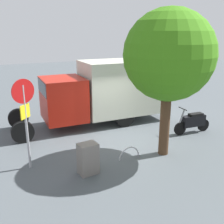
{
  "coord_description": "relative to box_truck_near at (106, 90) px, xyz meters",
  "views": [
    {
      "loc": [
        4.8,
        8.49,
        4.32
      ],
      "look_at": [
        0.3,
        -0.51,
        1.23
      ],
      "focal_mm": 42.28,
      "sensor_mm": 36.0,
      "label": 1
    }
  ],
  "objects": [
    {
      "name": "utility_cabinet",
      "position": [
        2.64,
        4.21,
        -1.13
      ],
      "size": [
        0.62,
        0.49,
        1.01
      ],
      "primitive_type": "cube",
      "rotation": [
        0.0,
        0.0,
        0.08
      ],
      "color": "slate",
      "rests_on": "ground"
    },
    {
      "name": "stop_sign",
      "position": [
        4.22,
        3.02,
        0.34
      ],
      "size": [
        0.71,
        0.33,
        2.96
      ],
      "color": "#9E9EA3",
      "rests_on": "ground"
    },
    {
      "name": "motorcycle",
      "position": [
        -2.78,
        3.01,
        -1.12
      ],
      "size": [
        1.81,
        0.55,
        1.2
      ],
      "rotation": [
        0.0,
        0.0,
        -0.08
      ],
      "color": "black",
      "rests_on": "ground"
    },
    {
      "name": "box_truck_near",
      "position": [
        0.0,
        0.0,
        0.0
      ],
      "size": [
        7.56,
        2.5,
        2.99
      ],
      "rotation": [
        0.0,
        0.0,
        -0.04
      ],
      "color": "black",
      "rests_on": "ground"
    },
    {
      "name": "ground_plane",
      "position": [
        0.49,
        2.71,
        -1.64
      ],
      "size": [
        60.0,
        60.0,
        0.0
      ],
      "primitive_type": "plane",
      "color": "#4B5156"
    },
    {
      "name": "street_tree",
      "position": [
        -0.35,
        4.12,
        1.9
      ],
      "size": [
        3.06,
        3.06,
        5.1
      ],
      "color": "#47301E",
      "rests_on": "ground"
    },
    {
      "name": "bike_rack_hoop",
      "position": [
        0.95,
        3.87,
        -1.64
      ],
      "size": [
        0.85,
        0.1,
        0.85
      ],
      "primitive_type": "torus",
      "rotation": [
        1.57,
        0.0,
        0.06
      ],
      "color": "#B7B7BC",
      "rests_on": "ground"
    }
  ]
}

